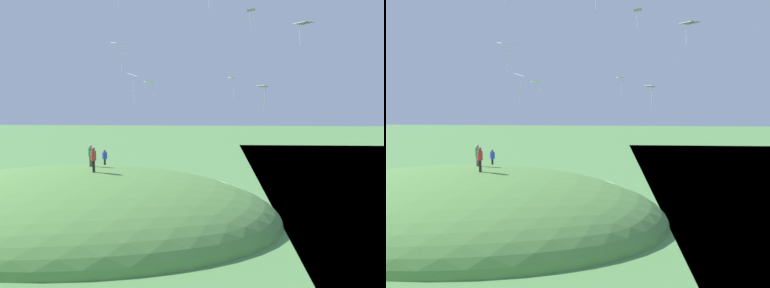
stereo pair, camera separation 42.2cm
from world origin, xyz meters
TOP-DOWN VIEW (x-y plane):
  - ground_plane at (0.00, 0.00)m, footprint 160.00×160.00m
  - grass_hill at (11.71, 3.51)m, footprint 30.43×19.65m
  - person_on_hilltop at (10.91, 1.83)m, footprint 0.52×0.52m
  - person_walking_path at (11.16, -3.27)m, footprint 0.45×0.45m
  - person_with_child at (10.01, 4.17)m, footprint 0.42×0.42m
  - kite_0 at (6.53, -0.20)m, footprint 1.07×0.92m
  - kite_2 at (7.58, 5.32)m, footprint 1.43×1.33m
  - kite_4 at (7.41, 2.58)m, footprint 0.80×1.12m
  - kite_6 at (-4.12, 5.25)m, footprint 1.21×1.33m
  - kite_9 at (-0.31, -7.87)m, footprint 0.70×0.80m
  - kite_10 at (-1.14, 1.37)m, footprint 0.71×0.92m
  - kite_12 at (-2.37, -0.56)m, footprint 0.90×0.87m

SIDE VIEW (x-z plane):
  - ground_plane at x=0.00m, z-range 0.00..0.00m
  - grass_hill at x=11.71m, z-range -3.87..3.87m
  - person_walking_path at x=11.16m, z-range 2.99..4.55m
  - person_on_hilltop at x=10.91m, z-range 4.03..5.72m
  - person_with_child at x=10.01m, z-range 4.08..5.85m
  - kite_12 at x=-2.37m, z-range 8.71..10.78m
  - kite_0 at x=6.53m, z-range 9.57..10.90m
  - kite_9 at x=-0.31m, z-range 9.57..11.60m
  - kite_4 at x=7.41m, z-range 9.52..11.67m
  - kite_2 at x=7.58m, z-range 11.65..13.52m
  - kite_6 at x=-4.12m, z-range 13.13..14.49m
  - kite_10 at x=-1.14m, z-range 14.59..16.09m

